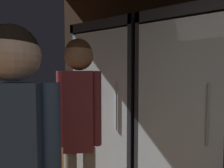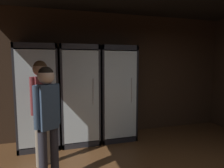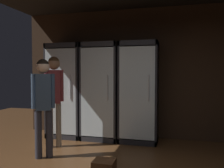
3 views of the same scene
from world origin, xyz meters
The scene contains 6 objects.
wall_back centered at (0.00, 3.03, 1.40)m, with size 6.00×0.06×2.80m, color #382619.
cooler_far_left centered at (-1.92, 2.71, 1.00)m, with size 0.76×0.66×2.03m.
cooler_left centered at (-1.12, 2.71, 0.99)m, with size 0.76×0.66×2.03m.
cooler_center centered at (-0.31, 2.71, 1.00)m, with size 0.76×0.66×2.03m.
shopper_near centered at (-1.81, 1.88, 1.10)m, with size 0.32×0.24×1.71m.
shopper_far centered at (-1.70, 1.32, 1.00)m, with size 0.33×0.27×1.63m.
Camera 2 is at (-1.58, -1.35, 1.68)m, focal length 31.08 mm.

